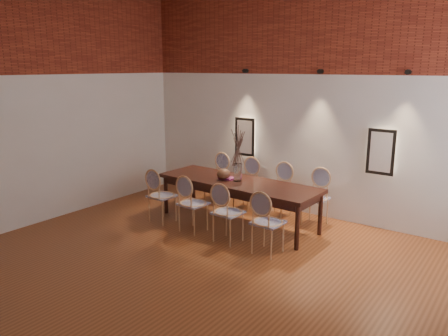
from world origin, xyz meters
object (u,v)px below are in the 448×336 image
Objects in this scene: chair_near_b at (193,203)px; chair_near_c at (228,212)px; book at (227,178)px; chair_far_a at (216,179)px; chair_near_d at (268,222)px; chair_far_b at (246,184)px; chair_far_d at (315,198)px; dining_table at (238,202)px; bowl at (224,174)px; vase at (238,172)px; chair_far_c at (278,191)px; chair_near_a at (162,196)px.

chair_near_b is 1.00× the size of chair_near_c.
chair_near_b reaches higher than book.
chair_near_b is at bearing 115.78° from chair_far_a.
chair_near_d is 2.05m from chair_far_b.
chair_near_b is at bearing 45.99° from chair_far_d.
chair_far_b is at bearing 134.01° from chair_near_d.
chair_far_d reaches higher than dining_table.
chair_far_a is (-1.05, 0.77, 0.09)m from dining_table.
chair_far_b reaches higher than dining_table.
chair_far_a is at bearing 145.39° from chair_near_d.
chair_far_a and chair_far_b have the same top height.
chair_near_c is 3.92× the size of bowl.
bowl is at bearing -129.76° from book.
vase is at bearing 115.40° from chair_far_b.
chair_far_c reaches higher than book.
chair_near_a is 1.37m from vase.
chair_far_c is 0.71m from chair_far_d.
chair_far_c is (0.38, 0.73, 0.09)m from dining_table.
vase is 0.26m from book.
chair_near_d is at bearing -0.00° from chair_near_a.
chair_far_d is 1.60m from bowl.
chair_far_c is 3.13× the size of vase.
chair_far_b is (0.71, -0.02, 0.00)m from chair_far_a.
vase is at bearing 34.76° from chair_near_a.
chair_far_d is at bearing 34.61° from dining_table.
chair_near_a is (-1.09, -0.70, 0.09)m from dining_table.
chair_near_d is at bearing 134.01° from chair_far_b.
chair_near_d and chair_far_c have the same top height.
chair_far_d is at bearing 32.57° from vase.
chair_near_a and chair_near_d have the same top height.
chair_near_d is (2.14, -0.07, 0.00)m from chair_near_a.
dining_table is 3.04× the size of chair_far_b.
vase is at bearing 145.24° from chair_far_a.
chair_near_a and chair_far_d have the same top height.
chair_near_c is at bearing -0.00° from chair_near_b.
dining_table is 0.83m from chair_far_c.
vase reaches higher than chair_far_c.
book is at bearing 29.60° from chair_far_d.
chair_near_c is (0.33, -0.75, 0.09)m from dining_table.
chair_near_b and chair_far_a have the same top height.
vase is (0.33, -0.75, 0.43)m from chair_far_b.
chair_far_b reaches higher than book.
chair_near_d reaches higher than bowl.
chair_far_d is at bearing -180.00° from chair_far_c.
chair_near_a is 1.00× the size of chair_far_a.
chair_far_c is at bearing 90.00° from chair_near_c.
chair_near_b is 1.00× the size of chair_far_a.
chair_far_b is at bearing 94.49° from bowl.
bowl is (-0.27, -0.04, 0.46)m from dining_table.
chair_far_a is 0.71m from chair_far_b.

